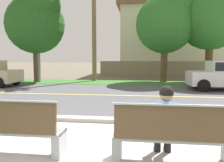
{
  "coord_description": "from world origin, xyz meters",
  "views": [
    {
      "loc": [
        0.84,
        -3.24,
        1.68
      ],
      "look_at": [
        0.04,
        3.25,
        1.0
      ],
      "focal_mm": 35.23,
      "sensor_mm": 36.0,
      "label": 1
    }
  ],
  "objects_px": {
    "seated_person_blue": "(165,120)",
    "shade_tree_left": "(167,20)",
    "shade_tree_far_left": "(37,20)",
    "bench_right": "(173,137)",
    "bench_left": "(8,130)",
    "shade_tree_centre": "(214,11)",
    "streetlamp": "(39,22)"
  },
  "relations": [
    {
      "from": "seated_person_blue",
      "to": "shade_tree_left",
      "type": "distance_m",
      "value": 12.8
    },
    {
      "from": "shade_tree_far_left",
      "to": "bench_right",
      "type": "bearing_deg",
      "value": -56.0
    },
    {
      "from": "bench_left",
      "to": "shade_tree_left",
      "type": "distance_m",
      "value": 13.57
    },
    {
      "from": "seated_person_blue",
      "to": "shade_tree_centre",
      "type": "bearing_deg",
      "value": 69.93
    },
    {
      "from": "bench_right",
      "to": "shade_tree_centre",
      "type": "relative_size",
      "value": 0.26
    },
    {
      "from": "bench_right",
      "to": "streetlamp",
      "type": "relative_size",
      "value": 0.26
    },
    {
      "from": "shade_tree_centre",
      "to": "bench_right",
      "type": "bearing_deg",
      "value": -109.36
    },
    {
      "from": "bench_right",
      "to": "shade_tree_left",
      "type": "distance_m",
      "value": 13.01
    },
    {
      "from": "bench_right",
      "to": "bench_left",
      "type": "bearing_deg",
      "value": 180.0
    },
    {
      "from": "shade_tree_far_left",
      "to": "seated_person_blue",
      "type": "bearing_deg",
      "value": -55.98
    },
    {
      "from": "streetlamp",
      "to": "shade_tree_left",
      "type": "xyz_separation_m",
      "value": [
        8.82,
        0.98,
        0.12
      ]
    },
    {
      "from": "streetlamp",
      "to": "seated_person_blue",
      "type": "bearing_deg",
      "value": -56.58
    },
    {
      "from": "bench_left",
      "to": "shade_tree_left",
      "type": "height_order",
      "value": "shade_tree_left"
    },
    {
      "from": "bench_left",
      "to": "streetlamp",
      "type": "distance_m",
      "value": 12.88
    },
    {
      "from": "bench_left",
      "to": "streetlamp",
      "type": "xyz_separation_m",
      "value": [
        -4.74,
        11.38,
        3.74
      ]
    },
    {
      "from": "bench_right",
      "to": "shade_tree_left",
      "type": "height_order",
      "value": "shade_tree_left"
    },
    {
      "from": "shade_tree_far_left",
      "to": "shade_tree_left",
      "type": "distance_m",
      "value": 8.97
    },
    {
      "from": "streetlamp",
      "to": "shade_tree_centre",
      "type": "relative_size",
      "value": 1.0
    },
    {
      "from": "bench_right",
      "to": "streetlamp",
      "type": "xyz_separation_m",
      "value": [
        -7.5,
        11.38,
        3.74
      ]
    },
    {
      "from": "streetlamp",
      "to": "shade_tree_left",
      "type": "relative_size",
      "value": 1.11
    },
    {
      "from": "seated_person_blue",
      "to": "shade_tree_centre",
      "type": "relative_size",
      "value": 0.17
    },
    {
      "from": "streetlamp",
      "to": "bench_left",
      "type": "bearing_deg",
      "value": -67.39
    },
    {
      "from": "shade_tree_centre",
      "to": "bench_left",
      "type": "bearing_deg",
      "value": -119.85
    },
    {
      "from": "bench_left",
      "to": "shade_tree_far_left",
      "type": "bearing_deg",
      "value": 113.18
    },
    {
      "from": "seated_person_blue",
      "to": "shade_tree_far_left",
      "type": "xyz_separation_m",
      "value": [
        -7.47,
        11.06,
        3.61
      ]
    },
    {
      "from": "bench_right",
      "to": "shade_tree_far_left",
      "type": "relative_size",
      "value": 0.29
    },
    {
      "from": "bench_right",
      "to": "seated_person_blue",
      "type": "bearing_deg",
      "value": 122.66
    },
    {
      "from": "streetlamp",
      "to": "shade_tree_far_left",
      "type": "bearing_deg",
      "value": -116.81
    },
    {
      "from": "seated_person_blue",
      "to": "streetlamp",
      "type": "height_order",
      "value": "streetlamp"
    },
    {
      "from": "bench_left",
      "to": "bench_right",
      "type": "height_order",
      "value": "same"
    },
    {
      "from": "bench_left",
      "to": "streetlamp",
      "type": "relative_size",
      "value": 0.26
    },
    {
      "from": "shade_tree_centre",
      "to": "shade_tree_left",
      "type": "bearing_deg",
      "value": -178.53
    }
  ]
}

